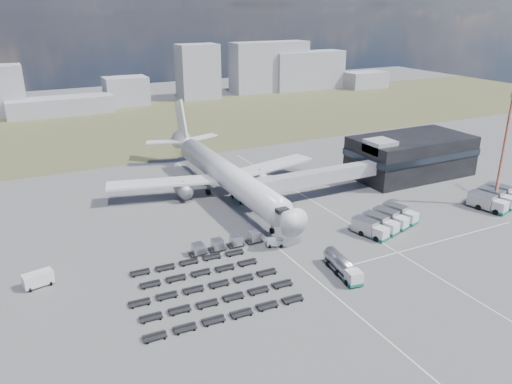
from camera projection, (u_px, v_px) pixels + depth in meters
name	position (u px, v px, depth m)	size (l,w,h in m)	color
ground	(296.00, 253.00, 87.76)	(420.00, 420.00, 0.00)	#565659
grass_strip	(139.00, 126.00, 179.73)	(420.00, 90.00, 0.01)	brown
lane_markings	(332.00, 235.00, 94.38)	(47.12, 110.00, 0.01)	silver
terminal	(410.00, 155.00, 126.02)	(30.40, 16.40, 11.00)	black
jet_bridge	(311.00, 178.00, 109.74)	(30.30, 3.80, 7.05)	#939399
airliner	(223.00, 172.00, 112.97)	(51.59, 64.53, 17.62)	silver
skyline	(68.00, 87.00, 203.67)	(287.76, 26.47, 24.36)	#999AA7
fuel_tanker	(343.00, 266.00, 80.20)	(3.48, 9.49, 3.00)	silver
pushback_tug	(275.00, 243.00, 89.94)	(2.95, 1.66, 1.36)	silver
utility_van	(38.00, 280.00, 76.94)	(4.41, 2.00, 2.35)	silver
catering_truck	(240.00, 195.00, 110.74)	(2.31, 5.44, 2.48)	silver
service_trucks_near	(385.00, 221.00, 96.93)	(14.39, 10.52, 2.86)	silver
service_trucks_far	(496.00, 198.00, 107.82)	(12.17, 10.32, 3.20)	silver
uld_row	(227.00, 243.00, 88.85)	(13.92, 1.83, 1.93)	black
baggage_dollies	(207.00, 288.00, 76.27)	(25.06, 19.53, 0.74)	black
floodlight_mast	(504.00, 151.00, 104.13)	(2.34, 1.90, 24.59)	#AF321C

